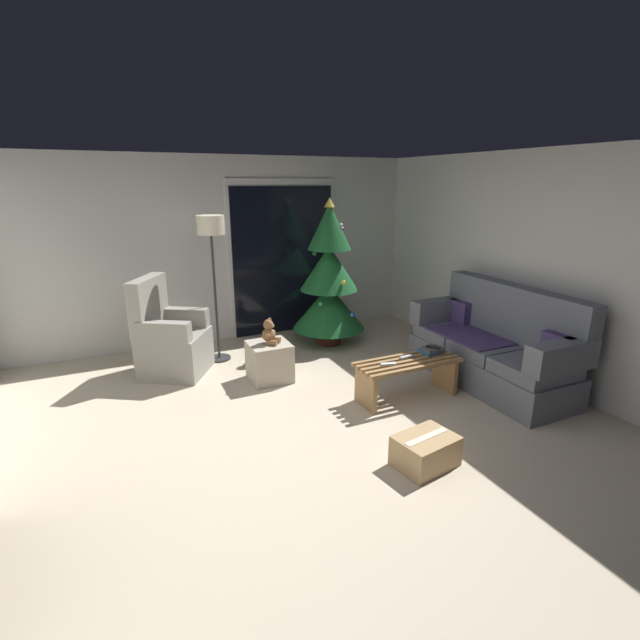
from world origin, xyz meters
The scene contains 18 objects.
ground_plane centered at (0.00, 0.00, 0.00)m, with size 7.00×7.00×0.00m, color beige.
wall_back centered at (0.00, 3.06, 1.25)m, with size 5.72×0.12×2.50m, color silver.
wall_right centered at (2.86, 0.00, 1.25)m, with size 0.12×6.00×2.50m, color silver.
patio_door_frame centered at (0.89, 2.99, 1.10)m, with size 1.60×0.02×2.20m, color silver.
patio_door_glass centered at (0.89, 2.97, 1.05)m, with size 1.50×0.02×2.10m, color black.
couch centered at (2.32, 0.27, 0.40)m, with size 0.80×1.95×1.08m.
coffee_table centered at (1.22, 0.34, 0.27)m, with size 1.10×0.40×0.41m.
remote_white centered at (0.97, 0.31, 0.43)m, with size 0.04×0.16×0.02m, color silver.
remote_silver centered at (1.25, 0.40, 0.43)m, with size 0.04×0.16×0.02m, color #ADADB2.
book_stack centered at (1.57, 0.41, 0.44)m, with size 0.23×0.21×0.06m.
cell_phone centered at (1.58, 0.40, 0.48)m, with size 0.07×0.14×0.01m, color black.
christmas_tree centered at (1.24, 2.20, 0.87)m, with size 0.99×0.99×1.96m.
armchair centered at (-0.88, 2.05, 0.40)m, with size 0.94×0.94×1.13m.
floor_lamp centered at (-0.28, 2.24, 1.51)m, with size 0.32×0.32×1.78m.
ottoman centered at (0.09, 1.37, 0.22)m, with size 0.44×0.44×0.44m, color #B2A893.
teddy_bear_chestnut centered at (0.09, 1.36, 0.56)m, with size 0.22×0.21×0.29m.
teddy_bear_honey_by_tree centered at (0.49, 1.93, 0.12)m, with size 0.21×0.21×0.29m.
cardboard_box_taped_mid_floor centered at (0.66, -0.71, 0.12)m, with size 0.52×0.42×0.25m.
Camera 1 is at (-1.44, -3.21, 2.16)m, focal length 25.75 mm.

